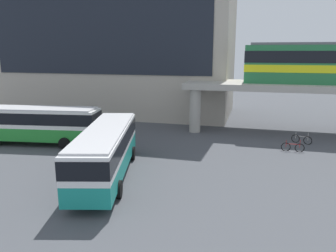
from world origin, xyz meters
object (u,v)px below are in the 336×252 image
Objects in this scene: bus_main at (106,147)px; bicycle_red at (293,147)px; station_building at (117,35)px; bus_secondary at (35,122)px; bicycle_silver at (302,139)px.

bus_main is 6.32× the size of bicycle_red.
bus_main is 15.12m from bicycle_red.
bus_secondary is (-0.57, -16.86, -7.93)m from station_building.
bicycle_silver is at bearing 15.39° from bus_secondary.
bicycle_silver is at bearing 41.97° from bus_main.
station_building is 17.62× the size of bicycle_silver.
bus_main reaches higher than bicycle_silver.
bicycle_silver is (21.77, -10.71, -9.56)m from station_building.
bus_secondary is 6.81× the size of bicycle_silver.
bicycle_silver is at bearing 70.42° from bicycle_red.
station_building is 2.58× the size of bus_main.
bus_secondary reaches higher than bicycle_silver.
bus_main is 10.84m from bus_secondary.
bus_secondary is 23.23m from bicycle_silver.
bus_secondary is at bearing 148.91° from bus_main.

